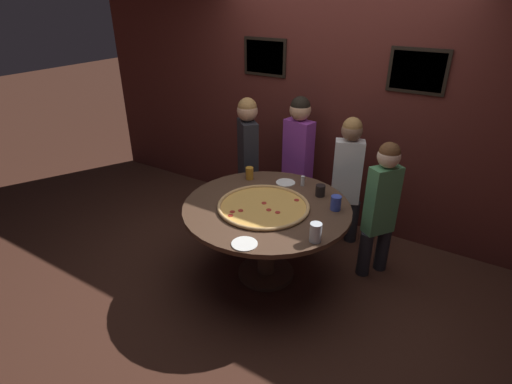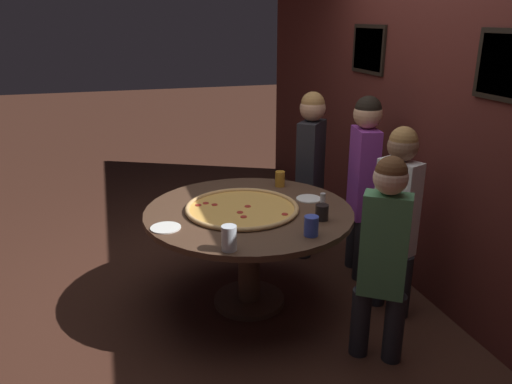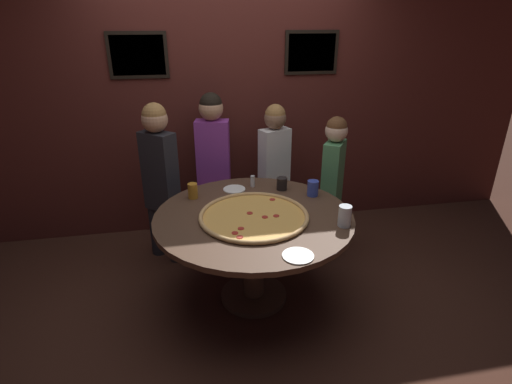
# 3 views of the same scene
# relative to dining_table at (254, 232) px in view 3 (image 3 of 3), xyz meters

# --- Properties ---
(ground_plane) EXTENTS (24.00, 24.00, 0.00)m
(ground_plane) POSITION_rel_dining_table_xyz_m (0.00, 0.00, -0.59)
(ground_plane) COLOR #422319
(back_wall) EXTENTS (6.40, 0.08, 2.60)m
(back_wall) POSITION_rel_dining_table_xyz_m (0.00, 1.33, 0.71)
(back_wall) COLOR #4C1E19
(back_wall) RESTS_ON ground_plane
(dining_table) EXTENTS (1.45, 1.45, 0.74)m
(dining_table) POSITION_rel_dining_table_xyz_m (0.00, 0.00, 0.00)
(dining_table) COLOR #4C3323
(dining_table) RESTS_ON ground_plane
(giant_pizza) EXTENTS (0.79, 0.79, 0.03)m
(giant_pizza) POSITION_rel_dining_table_xyz_m (-0.01, -0.05, 0.16)
(giant_pizza) COLOR #E5A84C
(giant_pizza) RESTS_ON dining_table
(drink_cup_by_shaker) EXTENTS (0.08, 0.08, 0.12)m
(drink_cup_by_shaker) POSITION_rel_dining_table_xyz_m (-0.42, 0.38, 0.21)
(drink_cup_by_shaker) COLOR #BC7A23
(drink_cup_by_shaker) RESTS_ON dining_table
(drink_cup_far_right) EXTENTS (0.09, 0.09, 0.10)m
(drink_cup_far_right) POSITION_rel_dining_table_xyz_m (0.32, 0.41, 0.20)
(drink_cup_far_right) COLOR black
(drink_cup_far_right) RESTS_ON dining_table
(drink_cup_centre_back) EXTENTS (0.09, 0.09, 0.12)m
(drink_cup_centre_back) POSITION_rel_dining_table_xyz_m (0.53, 0.25, 0.21)
(drink_cup_centre_back) COLOR #384CB7
(drink_cup_centre_back) RESTS_ON dining_table
(drink_cup_near_right) EXTENTS (0.09, 0.09, 0.15)m
(drink_cup_near_right) POSITION_rel_dining_table_xyz_m (0.58, -0.28, 0.22)
(drink_cup_near_right) COLOR silver
(drink_cup_near_right) RESTS_ON dining_table
(white_plate_right_side) EXTENTS (0.18, 0.18, 0.01)m
(white_plate_right_side) POSITION_rel_dining_table_xyz_m (-0.08, 0.48, 0.15)
(white_plate_right_side) COLOR white
(white_plate_right_side) RESTS_ON dining_table
(white_plate_beside_cup) EXTENTS (0.19, 0.19, 0.01)m
(white_plate_beside_cup) POSITION_rel_dining_table_xyz_m (0.16, -0.60, 0.15)
(white_plate_beside_cup) COLOR white
(white_plate_beside_cup) RESTS_ON dining_table
(condiment_shaker) EXTENTS (0.04, 0.04, 0.10)m
(condiment_shaker) POSITION_rel_dining_table_xyz_m (0.09, 0.52, 0.19)
(condiment_shaker) COLOR silver
(condiment_shaker) RESTS_ON dining_table
(diner_side_left) EXTENTS (0.28, 0.33, 1.29)m
(diner_side_left) POSITION_rel_dining_table_xyz_m (0.83, 0.58, 0.14)
(diner_side_left) COLOR #232328
(diner_side_left) RESTS_ON ground_plane
(diner_centre_back) EXTENTS (0.35, 0.34, 1.43)m
(diner_centre_back) POSITION_rel_dining_table_xyz_m (-0.68, 0.74, 0.22)
(diner_centre_back) COLOR #232328
(diner_centre_back) RESTS_ON ground_plane
(diner_side_right) EXTENTS (0.38, 0.22, 1.46)m
(diner_side_right) POSITION_rel_dining_table_xyz_m (-0.20, 0.99, 0.23)
(diner_side_right) COLOR #232328
(diner_side_right) RESTS_ON ground_plane
(diner_far_left) EXTENTS (0.36, 0.24, 1.35)m
(diner_far_left) POSITION_rel_dining_table_xyz_m (0.37, 0.94, 0.17)
(diner_far_left) COLOR #232328
(diner_far_left) RESTS_ON ground_plane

